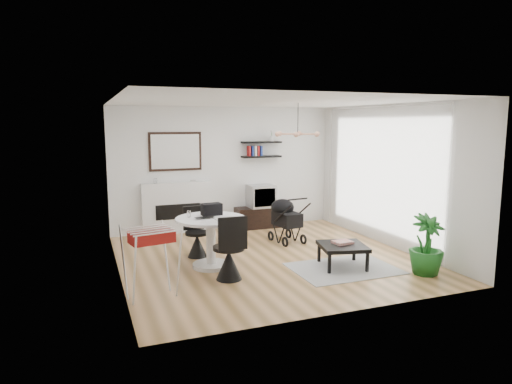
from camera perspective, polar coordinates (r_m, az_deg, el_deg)
name	(u,v)px	position (r m, az deg, el deg)	size (l,w,h in m)	color
floor	(268,258)	(8.09, 1.47, -8.24)	(5.00, 5.00, 0.00)	olive
ceiling	(268,101)	(7.75, 1.55, 11.24)	(5.00, 5.00, 0.00)	white
wall_back	(225,168)	(10.14, -3.89, 2.96)	(5.00, 5.00, 0.00)	white
wall_left	(116,189)	(7.24, -17.12, 0.33)	(5.00, 5.00, 0.00)	white
wall_right	(389,176)	(9.05, 16.31, 1.96)	(5.00, 5.00, 0.00)	white
sheer_curtain	(378,175)	(9.15, 15.06, 2.08)	(0.04, 3.60, 2.60)	white
fireplace	(177,201)	(9.89, -9.82, -1.17)	(1.50, 0.17, 2.16)	white
shelf_lower	(261,157)	(10.27, 0.68, 4.45)	(0.90, 0.25, 0.04)	black
shelf_upper	(261,142)	(10.25, 0.68, 6.24)	(0.90, 0.25, 0.04)	black
pendant_lamp	(298,134)	(8.30, 5.24, 7.24)	(0.90, 0.90, 0.10)	tan
tv_console	(263,217)	(10.37, 0.87, -3.14)	(1.25, 0.44, 0.47)	black
crt_tv	(261,196)	(10.26, 0.63, -0.50)	(0.58, 0.50, 0.50)	#ADADAF
dining_table	(211,235)	(7.48, -5.67, -5.32)	(1.13, 1.13, 0.83)	white
laptop	(205,218)	(7.32, -6.35, -3.29)	(0.31, 0.20, 0.02)	black
black_bag	(212,209)	(7.62, -5.58, -2.16)	(0.33, 0.20, 0.20)	black
newspaper	(224,218)	(7.33, -3.98, -3.30)	(0.32, 0.27, 0.01)	beige
drinking_glass	(189,214)	(7.51, -8.38, -2.72)	(0.06, 0.06, 0.10)	white
chair_far	(197,241)	(8.17, -7.41, -6.11)	(0.42, 0.43, 0.88)	black
chair_near	(229,259)	(6.93, -3.36, -8.40)	(0.48, 0.49, 1.01)	black
drying_rack	(151,262)	(6.33, -12.97, -8.47)	(0.75, 0.72, 0.97)	white
stroller	(286,221)	(9.11, 3.72, -3.69)	(0.57, 0.81, 0.95)	black
rug	(344,268)	(7.64, 10.92, -9.37)	(1.66, 1.20, 0.01)	gray
coffee_table	(343,247)	(7.63, 10.77, -6.77)	(0.87, 0.87, 0.37)	black
magazines	(343,242)	(7.68, 10.76, -6.19)	(0.30, 0.24, 0.04)	#C83F32
potted_plant	(426,245)	(7.61, 20.53, -6.18)	(0.53, 0.53, 0.95)	#1A5C1C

